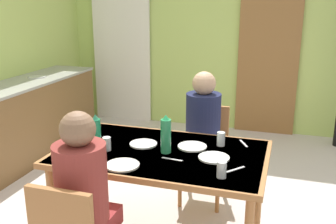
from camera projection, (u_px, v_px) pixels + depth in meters
The scene contains 20 objects.
wall_back at pixel (220, 27), 5.36m from camera, with size 4.69×0.10×2.87m, color #B6D26A.
door_wooden at pixel (268, 61), 5.21m from camera, with size 0.80×0.05×2.00m, color olive.
curtain_panel at pixel (121, 41), 5.75m from camera, with size 0.90×0.03×2.41m, color white.
kitchen_counter at pixel (22, 121), 4.46m from camera, with size 0.61×2.37×0.91m.
dining_table at pixel (162, 160), 2.78m from camera, with size 1.49×0.92×0.76m.
chair_far_diner at pixel (205, 147), 3.54m from camera, with size 0.40×0.40×0.87m.
person_near_diner at pixel (83, 184), 2.21m from camera, with size 0.30×0.37×0.77m.
person_far_diner at pixel (203, 122), 3.33m from camera, with size 0.30×0.37×0.77m.
water_bottle_green_near at pixel (96, 136), 2.65m from camera, with size 0.07×0.07×0.30m.
water_bottle_green_far at pixel (166, 135), 2.71m from camera, with size 0.07×0.07×0.28m.
dinner_plate_near_left at pixel (214, 158), 2.64m from camera, with size 0.21×0.21×0.01m, color white.
dinner_plate_near_right at pixel (143, 144), 2.89m from camera, with size 0.21×0.21×0.01m, color white.
dinner_plate_far_center at pixel (122, 165), 2.52m from camera, with size 0.22×0.22×0.01m, color white.
dinner_plate_far_side at pixel (192, 147), 2.83m from camera, with size 0.21×0.21×0.01m, color white.
drinking_glass_by_near_diner at pixel (221, 139), 2.86m from camera, with size 0.06×0.06×0.10m, color silver.
drinking_glass_by_far_diner at pixel (222, 170), 2.34m from camera, with size 0.06×0.06×0.10m, color silver.
drinking_glass_spare_center at pixel (107, 144), 2.77m from camera, with size 0.06×0.06×0.10m, color silver.
cutlery_knife_near at pixel (172, 159), 2.62m from camera, with size 0.15×0.02×0.00m, color silver.
cutlery_fork_near at pixel (244, 143), 2.91m from camera, with size 0.15×0.02×0.00m, color silver.
cutlery_knife_far at pixel (236, 169), 2.46m from camera, with size 0.15×0.02×0.00m, color silver.
Camera 1 is at (0.98, -2.64, 1.80)m, focal length 41.40 mm.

